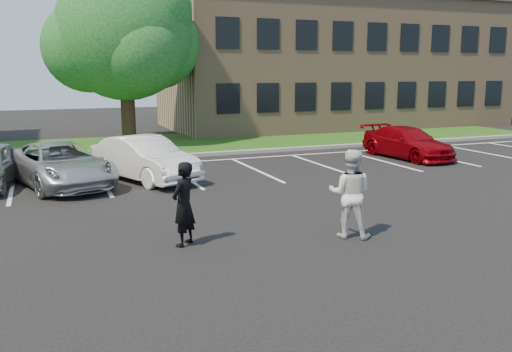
{
  "coord_description": "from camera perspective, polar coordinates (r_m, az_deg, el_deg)",
  "views": [
    {
      "loc": [
        -4.63,
        -10.58,
        3.7
      ],
      "look_at": [
        0.0,
        1.0,
        1.25
      ],
      "focal_mm": 38.0,
      "sensor_mm": 36.0,
      "label": 1
    }
  ],
  "objects": [
    {
      "name": "ground_plane",
      "position": [
        12.13,
        1.77,
        -6.66
      ],
      "size": [
        90.0,
        90.0,
        0.0
      ],
      "primitive_type": "plane",
      "color": "black",
      "rests_on": "ground"
    },
    {
      "name": "curb",
      "position": [
        23.33,
        -10.09,
        2.0
      ],
      "size": [
        40.0,
        0.3,
        0.15
      ],
      "primitive_type": "cube",
      "color": "gray",
      "rests_on": "ground"
    },
    {
      "name": "grass_strip",
      "position": [
        27.23,
        -11.83,
        3.15
      ],
      "size": [
        44.0,
        8.0,
        0.08
      ],
      "primitive_type": "cube",
      "color": "#10430E",
      "rests_on": "ground"
    },
    {
      "name": "stall_lines",
      "position": [
        20.77,
        -4.57,
        0.83
      ],
      "size": [
        34.0,
        5.36,
        0.01
      ],
      "color": "silver",
      "rests_on": "ground"
    },
    {
      "name": "office_building",
      "position": [
        37.53,
        8.13,
        11.7
      ],
      "size": [
        22.4,
        10.4,
        8.3
      ],
      "color": "#9C7E5D",
      "rests_on": "ground"
    },
    {
      "name": "tree",
      "position": [
        28.09,
        -13.51,
        14.18
      ],
      "size": [
        7.8,
        7.2,
        8.8
      ],
      "color": "black",
      "rests_on": "ground"
    },
    {
      "name": "man_black_suit",
      "position": [
        11.57,
        -7.64,
        -2.95
      ],
      "size": [
        0.78,
        0.77,
        1.82
      ],
      "primitive_type": "imported",
      "rotation": [
        0.0,
        0.0,
        3.91
      ],
      "color": "black",
      "rests_on": "ground"
    },
    {
      "name": "man_white_shirt",
      "position": [
        12.21,
        9.86,
        -1.85
      ],
      "size": [
        1.23,
        1.18,
        1.99
      ],
      "primitive_type": "imported",
      "rotation": [
        0.0,
        0.0,
        2.52
      ],
      "color": "silver",
      "rests_on": "ground"
    },
    {
      "name": "car_silver_minivan",
      "position": [
        18.54,
        -19.9,
        1.14
      ],
      "size": [
        3.64,
        5.5,
        1.4
      ],
      "primitive_type": "imported",
      "rotation": [
        0.0,
        0.0,
        0.28
      ],
      "color": "#ADAFB4",
      "rests_on": "ground"
    },
    {
      "name": "car_white_sedan",
      "position": [
        18.72,
        -11.66,
        1.8
      ],
      "size": [
        3.23,
        4.79,
        1.49
      ],
      "primitive_type": "imported",
      "rotation": [
        0.0,
        0.0,
        0.4
      ],
      "color": "white",
      "rests_on": "ground"
    },
    {
      "name": "car_red_compact",
      "position": [
        23.96,
        15.65,
        3.4
      ],
      "size": [
        2.27,
        4.68,
        1.31
      ],
      "primitive_type": "imported",
      "rotation": [
        0.0,
        0.0,
        0.1
      ],
      "color": "#86020A",
      "rests_on": "ground"
    }
  ]
}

